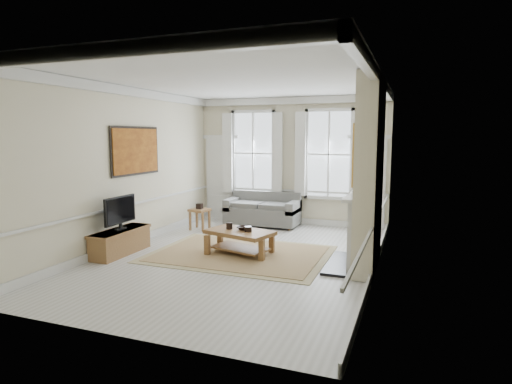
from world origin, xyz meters
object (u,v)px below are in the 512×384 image
at_px(sofa, 263,211).
at_px(tv_stand, 121,242).
at_px(side_table, 200,213).
at_px(coffee_table, 240,234).

xyz_separation_m(sofa, tv_stand, (-1.74, -3.72, -0.12)).
relative_size(side_table, tv_stand, 0.38).
distance_m(side_table, tv_stand, 2.64).
distance_m(sofa, tv_stand, 4.11).
bearing_deg(side_table, sofa, 40.51).
xyz_separation_m(coffee_table, tv_stand, (-2.27, -0.81, -0.16)).
xyz_separation_m(sofa, side_table, (-1.32, -1.13, 0.06)).
bearing_deg(coffee_table, tv_stand, -145.35).
bearing_deg(side_table, coffee_table, -43.98).
distance_m(sofa, side_table, 1.74).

